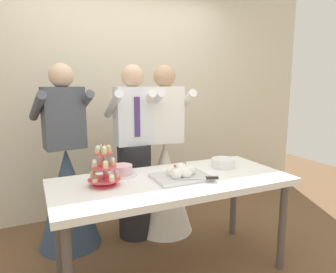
{
  "coord_description": "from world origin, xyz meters",
  "views": [
    {
      "loc": [
        -0.96,
        -2.01,
        1.49
      ],
      "look_at": [
        0.03,
        0.15,
        1.07
      ],
      "focal_mm": 32.62,
      "sensor_mm": 36.0,
      "label": 1
    }
  ],
  "objects_px": {
    "round_cake": "(122,171)",
    "person_guest": "(68,185)",
    "person_groom": "(134,162)",
    "plate_stack": "(223,163)",
    "cupcake_stand": "(104,169)",
    "person_bride": "(165,175)",
    "main_cake_tray": "(181,174)",
    "dessert_table": "(173,188)"
  },
  "relations": [
    {
      "from": "round_cake",
      "to": "person_guest",
      "type": "distance_m",
      "value": 0.68
    },
    {
      "from": "round_cake",
      "to": "person_groom",
      "type": "bearing_deg",
      "value": 60.76
    },
    {
      "from": "plate_stack",
      "to": "person_guest",
      "type": "bearing_deg",
      "value": 151.17
    },
    {
      "from": "cupcake_stand",
      "to": "person_bride",
      "type": "distance_m",
      "value": 1.02
    },
    {
      "from": "main_cake_tray",
      "to": "person_guest",
      "type": "bearing_deg",
      "value": 132.62
    },
    {
      "from": "person_bride",
      "to": "person_guest",
      "type": "xyz_separation_m",
      "value": [
        -0.92,
        0.1,
        0.0
      ]
    },
    {
      "from": "person_guest",
      "to": "person_bride",
      "type": "bearing_deg",
      "value": -6.13
    },
    {
      "from": "person_bride",
      "to": "person_guest",
      "type": "bearing_deg",
      "value": 173.87
    },
    {
      "from": "cupcake_stand",
      "to": "plate_stack",
      "type": "bearing_deg",
      "value": 2.51
    },
    {
      "from": "cupcake_stand",
      "to": "person_guest",
      "type": "xyz_separation_m",
      "value": [
        -0.18,
        0.72,
        -0.31
      ]
    },
    {
      "from": "dessert_table",
      "to": "person_groom",
      "type": "relative_size",
      "value": 1.08
    },
    {
      "from": "main_cake_tray",
      "to": "plate_stack",
      "type": "distance_m",
      "value": 0.5
    },
    {
      "from": "dessert_table",
      "to": "cupcake_stand",
      "type": "xyz_separation_m",
      "value": [
        -0.51,
        0.06,
        0.2
      ]
    },
    {
      "from": "plate_stack",
      "to": "round_cake",
      "type": "distance_m",
      "value": 0.87
    },
    {
      "from": "dessert_table",
      "to": "cupcake_stand",
      "type": "relative_size",
      "value": 5.9
    },
    {
      "from": "person_groom",
      "to": "person_bride",
      "type": "xyz_separation_m",
      "value": [
        0.31,
        -0.02,
        -0.16
      ]
    },
    {
      "from": "dessert_table",
      "to": "main_cake_tray",
      "type": "relative_size",
      "value": 4.22
    },
    {
      "from": "dessert_table",
      "to": "plate_stack",
      "type": "distance_m",
      "value": 0.56
    },
    {
      "from": "plate_stack",
      "to": "person_groom",
      "type": "xyz_separation_m",
      "value": [
        -0.61,
        0.59,
        -0.07
      ]
    },
    {
      "from": "main_cake_tray",
      "to": "person_guest",
      "type": "height_order",
      "value": "person_guest"
    },
    {
      "from": "round_cake",
      "to": "main_cake_tray",
      "type": "bearing_deg",
      "value": -35.77
    },
    {
      "from": "cupcake_stand",
      "to": "person_guest",
      "type": "relative_size",
      "value": 0.18
    },
    {
      "from": "plate_stack",
      "to": "main_cake_tray",
      "type": "bearing_deg",
      "value": -163.99
    },
    {
      "from": "plate_stack",
      "to": "person_groom",
      "type": "height_order",
      "value": "person_groom"
    },
    {
      "from": "person_groom",
      "to": "person_guest",
      "type": "xyz_separation_m",
      "value": [
        -0.61,
        0.08,
        -0.16
      ]
    },
    {
      "from": "plate_stack",
      "to": "person_bride",
      "type": "height_order",
      "value": "person_bride"
    },
    {
      "from": "cupcake_stand",
      "to": "person_guest",
      "type": "bearing_deg",
      "value": 104.04
    },
    {
      "from": "round_cake",
      "to": "person_groom",
      "type": "distance_m",
      "value": 0.52
    },
    {
      "from": "person_bride",
      "to": "person_groom",
      "type": "bearing_deg",
      "value": 177.14
    },
    {
      "from": "round_cake",
      "to": "person_guest",
      "type": "bearing_deg",
      "value": 124.1
    },
    {
      "from": "person_guest",
      "to": "plate_stack",
      "type": "bearing_deg",
      "value": -28.83
    },
    {
      "from": "main_cake_tray",
      "to": "plate_stack",
      "type": "bearing_deg",
      "value": 16.01
    },
    {
      "from": "main_cake_tray",
      "to": "plate_stack",
      "type": "xyz_separation_m",
      "value": [
        0.48,
        0.14,
        -0.0
      ]
    },
    {
      "from": "dessert_table",
      "to": "person_bride",
      "type": "height_order",
      "value": "person_bride"
    },
    {
      "from": "plate_stack",
      "to": "round_cake",
      "type": "xyz_separation_m",
      "value": [
        -0.86,
        0.14,
        -0.0
      ]
    },
    {
      "from": "main_cake_tray",
      "to": "cupcake_stand",
      "type": "bearing_deg",
      "value": 170.85
    },
    {
      "from": "person_bride",
      "to": "person_guest",
      "type": "height_order",
      "value": "same"
    },
    {
      "from": "person_groom",
      "to": "person_guest",
      "type": "bearing_deg",
      "value": 172.22
    },
    {
      "from": "dessert_table",
      "to": "plate_stack",
      "type": "bearing_deg",
      "value": 11.63
    },
    {
      "from": "dessert_table",
      "to": "person_guest",
      "type": "distance_m",
      "value": 1.05
    },
    {
      "from": "cupcake_stand",
      "to": "main_cake_tray",
      "type": "relative_size",
      "value": 0.71
    },
    {
      "from": "person_guest",
      "to": "main_cake_tray",
      "type": "bearing_deg",
      "value": -47.38
    }
  ]
}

